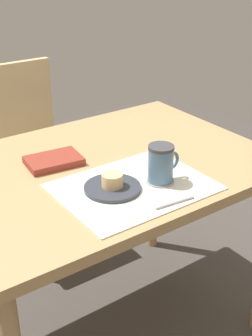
{
  "coord_description": "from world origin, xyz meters",
  "views": [
    {
      "loc": [
        -0.76,
        -1.2,
        1.45
      ],
      "look_at": [
        -0.02,
        -0.15,
        0.8
      ],
      "focal_mm": 50.0,
      "sensor_mm": 36.0,
      "label": 1
    }
  ],
  "objects": [
    {
      "name": "ground_plane",
      "position": [
        0.0,
        0.0,
        -0.01
      ],
      "size": [
        4.4,
        4.4,
        0.02
      ],
      "primitive_type": "cube",
      "color": "#47423D"
    },
    {
      "name": "dining_table",
      "position": [
        0.0,
        0.0,
        0.66
      ],
      "size": [
        1.11,
        0.8,
        0.75
      ],
      "color": "tan",
      "rests_on": "ground_plane"
    },
    {
      "name": "wooden_chair",
      "position": [
        0.04,
        0.75,
        0.49
      ],
      "size": [
        0.42,
        0.42,
        0.9
      ],
      "rotation": [
        0.0,
        0.0,
        3.13
      ],
      "color": "#D1B27F",
      "rests_on": "ground_plane"
    },
    {
      "name": "placemat",
      "position": [
        -0.02,
        -0.19,
        0.75
      ],
      "size": [
        0.46,
        0.35,
        0.0
      ],
      "primitive_type": "cube",
      "color": "silver",
      "rests_on": "dining_table"
    },
    {
      "name": "pastry_plate",
      "position": [
        -0.08,
        -0.17,
        0.76
      ],
      "size": [
        0.17,
        0.17,
        0.01
      ],
      "primitive_type": "cylinder",
      "color": "#333842",
      "rests_on": "placemat"
    },
    {
      "name": "pastry",
      "position": [
        -0.08,
        -0.17,
        0.79
      ],
      "size": [
        0.06,
        0.06,
        0.04
      ],
      "primitive_type": "cylinder",
      "color": "#E5BC7F",
      "rests_on": "pastry_plate"
    },
    {
      "name": "coffee_coaster",
      "position": [
        0.07,
        -0.22,
        0.76
      ],
      "size": [
        0.09,
        0.09,
        0.0
      ],
      "primitive_type": "cylinder",
      "color": "#99999E",
      "rests_on": "placemat"
    },
    {
      "name": "coffee_mug",
      "position": [
        0.07,
        -0.22,
        0.82
      ],
      "size": [
        0.11,
        0.08,
        0.12
      ],
      "color": "slate",
      "rests_on": "coffee_coaster"
    },
    {
      "name": "teaspoon",
      "position": [
        0.02,
        -0.34,
        0.76
      ],
      "size": [
        0.13,
        0.02,
        0.01
      ],
      "primitive_type": "cylinder",
      "rotation": [
        0.0,
        1.57,
        -0.1
      ],
      "color": "silver",
      "rests_on": "placemat"
    },
    {
      "name": "small_book",
      "position": [
        -0.14,
        0.09,
        0.76
      ],
      "size": [
        0.19,
        0.14,
        0.02
      ],
      "primitive_type": "cube",
      "rotation": [
        0.0,
        0.0,
        -0.12
      ],
      "color": "maroon",
      "rests_on": "dining_table"
    }
  ]
}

